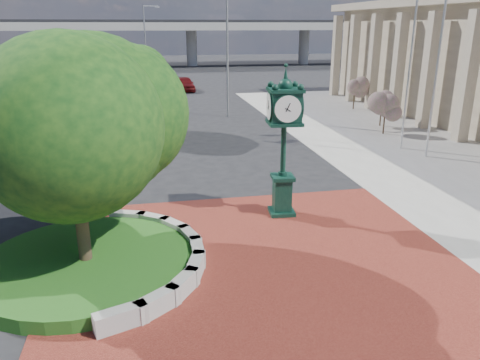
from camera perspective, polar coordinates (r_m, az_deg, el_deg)
name	(u,v)px	position (r m, az deg, el deg)	size (l,w,h in m)	color
ground	(255,255)	(14.66, 1.89, -9.11)	(200.00, 200.00, 0.00)	black
plaza	(263,270)	(13.80, 2.84, -10.91)	(12.00, 12.00, 0.04)	maroon
planter_wall	(167,255)	(14.23, -8.92, -9.02)	(2.96, 6.77, 0.54)	#9E9B93
grass_bed	(87,264)	(14.40, -18.18, -9.75)	(6.10, 6.10, 0.40)	#1E4D16
overpass	(160,26)	(82.70, -9.78, 18.01)	(90.00, 12.00, 7.50)	#9E9B93
tree_planter	(73,146)	(13.17, -19.70, 3.94)	(5.20, 5.20, 6.33)	#38281C
tree_street	(130,84)	(30.87, -13.27, 11.37)	(4.40, 4.40, 5.45)	#38281C
post_clock	(284,137)	(16.77, 5.36, 5.30)	(1.22, 1.22, 5.44)	black
parked_car	(185,84)	(51.26, -6.76, 11.56)	(1.78, 4.43, 1.51)	#4C0A0C
flagpole_a	(439,55)	(26.27, 23.08, 13.80)	(1.57, 0.56, 10.34)	silver
flagpole_b	(411,57)	(27.65, 20.11, 13.93)	(1.55, 0.33, 10.00)	silver
street_lamp_near	(230,44)	(35.97, -1.20, 16.22)	(2.07, 0.36, 9.20)	slate
street_lamp_far	(147,39)	(56.92, -11.28, 16.47)	(1.90, 0.84, 8.82)	slate
shrub_near	(385,110)	(31.59, 17.29, 8.16)	(1.20, 1.20, 2.20)	#38281C
shrub_mid	(382,104)	(34.12, 16.90, 8.91)	(1.20, 1.20, 2.20)	#38281C
shrub_far	(355,90)	(40.55, 13.79, 10.57)	(1.20, 1.20, 2.20)	#38281C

